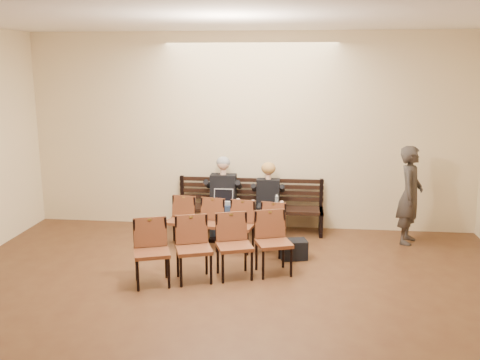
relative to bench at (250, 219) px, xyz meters
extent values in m
cube|color=beige|center=(-0.02, 0.35, 1.52)|extent=(8.00, 0.02, 3.50)
cube|color=black|center=(0.00, 0.00, 0.00)|extent=(2.60, 0.90, 0.45)
cube|color=silver|center=(-0.44, -0.34, 0.35)|extent=(0.38, 0.33, 0.24)
cylinder|color=silver|center=(0.49, -0.37, 0.33)|extent=(0.08, 0.08, 0.21)
cube|color=black|center=(0.80, -1.28, -0.08)|extent=(0.46, 0.37, 0.30)
imported|color=#332D29|center=(2.69, -0.29, 0.72)|extent=(0.66, 0.80, 1.88)
cube|color=brown|center=(-0.32, -0.98, 0.18)|extent=(2.00, 0.77, 0.80)
cube|color=brown|center=(-0.28, -2.19, 0.22)|extent=(2.22, 1.19, 0.90)
camera|label=1|loc=(0.85, -9.12, 2.72)|focal=40.00mm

